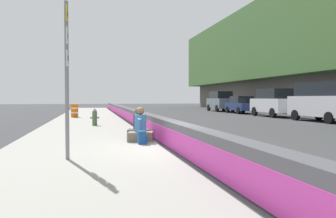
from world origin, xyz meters
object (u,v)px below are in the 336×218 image
(parked_car_midline, at_px, (241,105))
(parked_car_far, at_px, (221,101))
(backpack, at_px, (142,138))
(parked_car_third, at_px, (324,101))
(seated_person_middle, at_px, (138,128))
(parked_car_fourth, at_px, (274,102))
(route_sign_post, at_px, (67,68))
(seated_person_foreground, at_px, (140,130))
(fire_hydrant, at_px, (95,117))
(construction_barrel, at_px, (75,111))

(parked_car_midline, height_order, parked_car_far, parked_car_far)
(backpack, xyz_separation_m, parked_car_third, (8.90, -13.14, 1.02))
(seated_person_middle, xyz_separation_m, parked_car_fourth, (13.20, -12.94, 0.71))
(route_sign_post, distance_m, seated_person_foreground, 3.94)
(backpack, height_order, parked_car_midline, parked_car_midline)
(route_sign_post, bearing_deg, fire_hydrant, -4.07)
(parked_car_midline, xyz_separation_m, parked_car_far, (5.45, 0.03, 0.32))
(parked_car_third, xyz_separation_m, parked_car_far, (17.72, 0.14, -0.17))
(fire_hydrant, xyz_separation_m, seated_person_foreground, (-6.75, -1.40, -0.10))
(seated_person_foreground, relative_size, parked_car_third, 0.21)
(seated_person_middle, relative_size, parked_car_midline, 0.23)
(parked_car_third, height_order, parked_car_midline, parked_car_third)
(fire_hydrant, relative_size, parked_car_far, 0.18)
(parked_car_far, bearing_deg, parked_car_midline, -179.64)
(construction_barrel, xyz_separation_m, parked_car_third, (-6.35, -15.85, 0.73))
(parked_car_third, bearing_deg, fire_hydrant, 95.76)
(construction_barrel, relative_size, parked_car_fourth, 0.20)
(backpack, xyz_separation_m, parked_car_midline, (21.16, -13.03, 0.53))
(route_sign_post, relative_size, parked_car_midline, 0.79)
(construction_barrel, bearing_deg, parked_car_midline, -69.41)
(backpack, distance_m, parked_car_third, 15.90)
(seated_person_middle, xyz_separation_m, parked_car_midline, (19.36, -12.90, 0.39))
(route_sign_post, height_order, parked_car_fourth, route_sign_post)
(seated_person_foreground, height_order, parked_car_fourth, parked_car_fourth)
(route_sign_post, xyz_separation_m, construction_barrel, (17.41, 0.68, -1.61))
(construction_barrel, bearing_deg, backpack, -169.90)
(construction_barrel, height_order, parked_car_midline, parked_car_midline)
(construction_barrel, relative_size, parked_car_midline, 0.21)
(backpack, bearing_deg, parked_car_midline, -31.63)
(route_sign_post, distance_m, construction_barrel, 17.50)
(route_sign_post, bearing_deg, seated_person_middle, -28.65)
(seated_person_foreground, height_order, parked_car_third, parked_car_third)
(backpack, bearing_deg, seated_person_foreground, -4.01)
(parked_car_midline, bearing_deg, route_sign_post, 147.14)
(fire_hydrant, height_order, seated_person_middle, seated_person_middle)
(backpack, bearing_deg, parked_car_fourth, -41.06)
(route_sign_post, height_order, fire_hydrant, route_sign_post)
(parked_car_fourth, xyz_separation_m, parked_car_far, (11.61, 0.07, 0.00))
(construction_barrel, xyz_separation_m, parked_car_far, (11.37, -15.71, 0.56))
(fire_hydrant, height_order, parked_car_third, parked_car_third)
(seated_person_middle, relative_size, parked_car_fourth, 0.22)
(route_sign_post, xyz_separation_m, parked_car_fourth, (17.17, -15.11, -1.05))
(seated_person_foreground, distance_m, parked_car_midline, 24.25)
(backpack, relative_size, parked_car_far, 0.08)
(seated_person_foreground, distance_m, parked_car_far, 28.99)
(route_sign_post, relative_size, seated_person_foreground, 3.25)
(construction_barrel, distance_m, parked_car_fourth, 15.80)
(parked_car_fourth, height_order, parked_car_midline, parked_car_fourth)
(seated_person_foreground, distance_m, parked_car_third, 15.48)
(parked_car_midline, bearing_deg, parked_car_fourth, -179.65)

